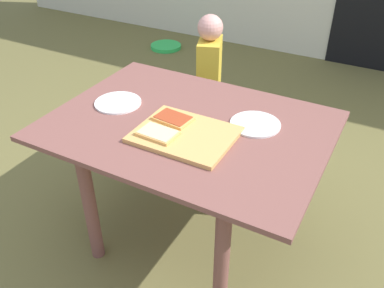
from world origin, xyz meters
name	(u,v)px	position (x,y,z in m)	size (l,w,h in m)	color
ground_plane	(189,234)	(0.00, 0.00, 0.00)	(16.00, 16.00, 0.00)	brown
dining_table	(188,144)	(0.00, 0.00, 0.60)	(1.26, 0.93, 0.71)	brown
cutting_board	(185,135)	(0.04, -0.10, 0.72)	(0.42, 0.33, 0.02)	tan
pizza_slice_near_left	(158,133)	(-0.05, -0.17, 0.74)	(0.17, 0.12, 0.02)	#E4A558
pizza_slice_far_left	(173,118)	(-0.06, -0.03, 0.74)	(0.18, 0.13, 0.02)	#E4A558
plate_white_left	(118,103)	(-0.39, 0.00, 0.72)	(0.23, 0.23, 0.01)	white
plate_white_right	(255,124)	(0.27, 0.13, 0.72)	(0.23, 0.23, 0.01)	white
child_left	(209,77)	(-0.31, 0.84, 0.53)	(0.21, 0.27, 0.94)	#3F4C38
garden_hose_coil	(166,46)	(-1.56, 2.31, 0.02)	(0.33, 0.33, 0.04)	green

